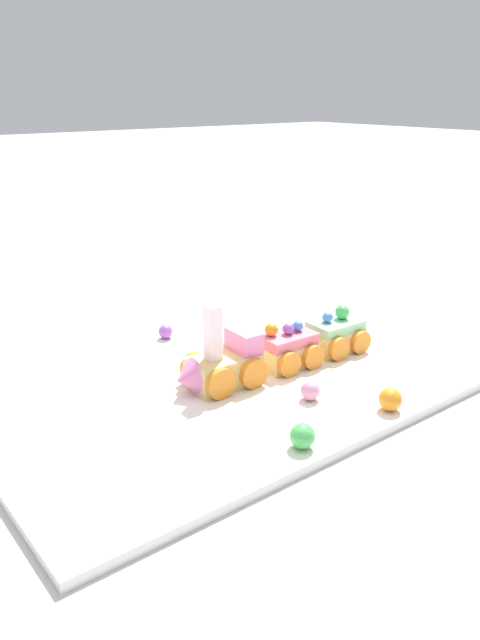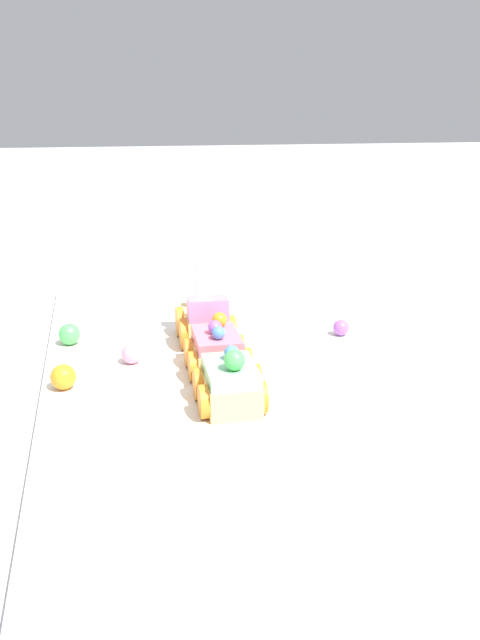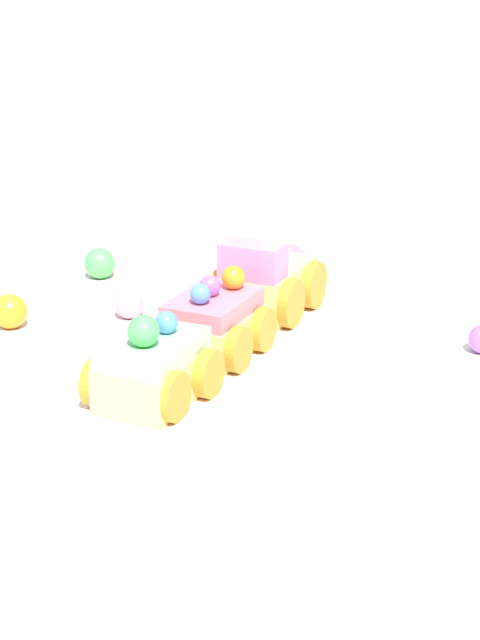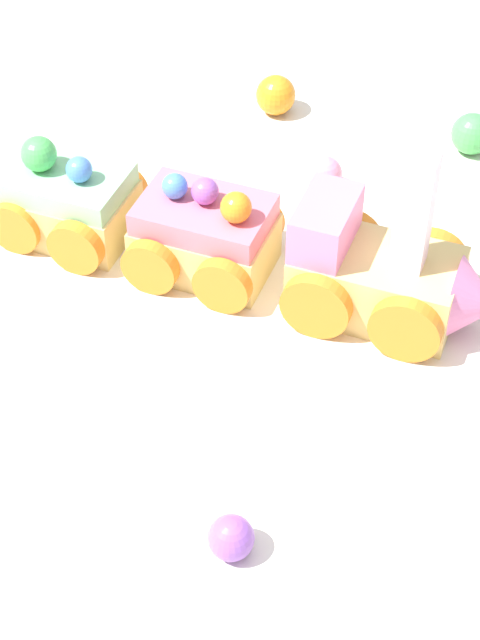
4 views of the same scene
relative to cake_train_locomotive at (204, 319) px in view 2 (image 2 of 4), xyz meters
name	(u,v)px [view 2 (image 2 of 4)]	position (x,y,z in m)	size (l,w,h in m)	color
ground_plane	(232,371)	(-0.09, -0.02, -0.04)	(10.00, 10.00, 0.00)	#B2B2B7
display_board	(232,367)	(-0.09, -0.02, -0.03)	(0.77, 0.44, 0.01)	white
cake_train_locomotive	(204,319)	(0.00, 0.00, 0.00)	(0.12, 0.07, 0.11)	#E5C675
cake_car_strawberry	(217,352)	(-0.11, 0.00, 0.00)	(0.08, 0.07, 0.06)	#E5C675
cake_car_mint	(231,385)	(-0.20, 0.01, 0.00)	(0.08, 0.07, 0.07)	#E5C675
gumball_purple	(341,328)	(-0.03, -0.18, -0.02)	(0.02, 0.02, 0.02)	#9956C6
gumball_orange	(63,377)	(-0.12, 0.18, -0.01)	(0.03, 0.03, 0.03)	orange
gumball_pink	(132,354)	(-0.06, 0.10, -0.02)	(0.02, 0.02, 0.02)	pink
gumball_green	(69,334)	(0.02, 0.17, -0.01)	(0.03, 0.03, 0.03)	#4CBC56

